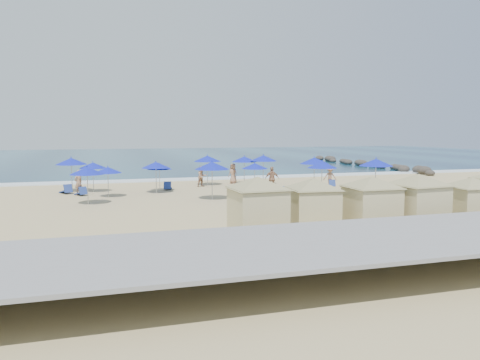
% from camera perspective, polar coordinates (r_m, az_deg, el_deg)
% --- Properties ---
extents(ground, '(160.00, 160.00, 0.00)m').
position_cam_1_polar(ground, '(30.02, 1.47, -2.82)').
color(ground, tan).
rests_on(ground, ground).
extents(ocean, '(160.00, 80.00, 0.06)m').
position_cam_1_polar(ocean, '(83.78, -10.59, 2.77)').
color(ocean, '#0E314E').
rests_on(ocean, ground).
extents(surf_line, '(160.00, 2.50, 0.08)m').
position_cam_1_polar(surf_line, '(44.87, -4.83, 0.14)').
color(surf_line, white).
rests_on(surf_line, ground).
extents(seawall, '(160.00, 6.10, 1.22)m').
position_cam_1_polar(seawall, '(17.85, 15.50, -7.01)').
color(seawall, gray).
rests_on(seawall, ground).
extents(rock_jetty, '(2.56, 26.66, 0.96)m').
position_cam_1_polar(rock_jetty, '(62.84, 15.15, 1.92)').
color(rock_jetty, '#2B2623').
rests_on(rock_jetty, ground).
extents(trash_bin, '(0.75, 0.75, 0.73)m').
position_cam_1_polar(trash_bin, '(27.19, 0.76, -2.97)').
color(trash_bin, black).
rests_on(trash_bin, ground).
extents(cabana_0, '(4.65, 4.65, 2.92)m').
position_cam_1_polar(cabana_0, '(20.17, 2.17, -2.36)').
color(cabana_0, beige).
rests_on(cabana_0, ground).
extents(cabana_1, '(4.33, 4.33, 2.73)m').
position_cam_1_polar(cabana_1, '(21.44, 8.91, -2.22)').
color(cabana_1, beige).
rests_on(cabana_1, ground).
extents(cabana_2, '(4.48, 4.48, 2.81)m').
position_cam_1_polar(cabana_2, '(22.15, 15.74, -1.99)').
color(cabana_2, beige).
rests_on(cabana_2, ground).
extents(cabana_3, '(4.57, 4.57, 2.88)m').
position_cam_1_polar(cabana_3, '(23.29, 20.89, -1.68)').
color(cabana_3, beige).
rests_on(cabana_3, ground).
extents(cabana_4, '(4.14, 4.14, 2.61)m').
position_cam_1_polar(cabana_4, '(25.26, 26.39, -1.69)').
color(cabana_4, beige).
rests_on(cabana_4, ground).
extents(umbrella_0, '(2.36, 2.36, 2.69)m').
position_cam_1_polar(umbrella_0, '(37.48, -19.88, 2.17)').
color(umbrella_0, '#A5A8AD').
rests_on(umbrella_0, ground).
extents(umbrella_1, '(2.16, 2.16, 2.46)m').
position_cam_1_polar(umbrella_1, '(30.65, -18.14, 1.08)').
color(umbrella_1, '#A5A8AD').
rests_on(umbrella_1, ground).
extents(umbrella_2, '(2.05, 2.05, 2.33)m').
position_cam_1_polar(umbrella_2, '(36.80, -17.50, 1.71)').
color(umbrella_2, '#A5A8AD').
rests_on(umbrella_2, ground).
extents(umbrella_3, '(1.93, 1.93, 2.20)m').
position_cam_1_polar(umbrella_3, '(33.63, -15.82, 1.18)').
color(umbrella_3, '#A5A8AD').
rests_on(umbrella_3, ground).
extents(umbrella_4, '(2.13, 2.13, 2.42)m').
position_cam_1_polar(umbrella_4, '(35.05, -10.22, 1.81)').
color(umbrella_4, '#A5A8AD').
rests_on(umbrella_4, ground).
extents(umbrella_5, '(1.93, 1.93, 2.19)m').
position_cam_1_polar(umbrella_5, '(36.16, -9.80, 1.63)').
color(umbrella_5, '#A5A8AD').
rests_on(umbrella_5, ground).
extents(umbrella_6, '(2.33, 2.33, 2.65)m').
position_cam_1_polar(umbrella_6, '(31.22, -3.43, 1.76)').
color(umbrella_6, '#A5A8AD').
rests_on(umbrella_6, ground).
extents(umbrella_7, '(2.31, 2.31, 2.63)m').
position_cam_1_polar(umbrella_7, '(40.10, 2.85, 2.68)').
color(umbrella_7, '#A5A8AD').
rests_on(umbrella_7, ground).
extents(umbrella_8, '(1.99, 1.99, 2.27)m').
position_cam_1_polar(umbrella_8, '(35.38, 1.81, 1.73)').
color(umbrella_8, '#A5A8AD').
rests_on(umbrella_8, ground).
extents(umbrella_9, '(2.19, 2.19, 2.50)m').
position_cam_1_polar(umbrella_9, '(40.58, 0.52, 2.56)').
color(umbrella_9, '#A5A8AD').
rests_on(umbrella_9, ground).
extents(umbrella_10, '(2.32, 2.32, 2.64)m').
position_cam_1_polar(umbrella_10, '(36.97, 9.05, 2.33)').
color(umbrella_10, '#A5A8AD').
rests_on(umbrella_10, ground).
extents(umbrella_11, '(2.41, 2.41, 2.74)m').
position_cam_1_polar(umbrella_11, '(34.58, 16.24, 2.07)').
color(umbrella_11, '#A5A8AD').
rests_on(umbrella_11, ground).
extents(umbrella_12, '(2.19, 2.19, 2.50)m').
position_cam_1_polar(umbrella_12, '(34.39, 9.97, 1.85)').
color(umbrella_12, '#A5A8AD').
rests_on(umbrella_12, ground).
extents(umbrella_13, '(2.31, 2.31, 2.63)m').
position_cam_1_polar(umbrella_13, '(39.56, -4.00, 2.62)').
color(umbrella_13, '#A5A8AD').
rests_on(umbrella_13, ground).
extents(beach_chair_0, '(1.06, 1.46, 0.74)m').
position_cam_1_polar(beach_chair_0, '(36.68, -20.40, -1.18)').
color(beach_chair_0, navy).
rests_on(beach_chair_0, ground).
extents(beach_chair_1, '(0.98, 1.33, 0.67)m').
position_cam_1_polar(beach_chair_1, '(35.27, -18.77, -1.44)').
color(beach_chair_1, navy).
rests_on(beach_chair_1, ground).
extents(beach_chair_2, '(0.83, 1.38, 0.71)m').
position_cam_1_polar(beach_chair_2, '(36.94, -8.80, -0.84)').
color(beach_chair_2, navy).
rests_on(beach_chair_2, ground).
extents(beach_chair_3, '(1.02, 1.43, 0.72)m').
position_cam_1_polar(beach_chair_3, '(32.45, -0.05, -1.71)').
color(beach_chair_3, navy).
rests_on(beach_chair_3, ground).
extents(beach_chair_4, '(0.75, 1.38, 0.73)m').
position_cam_1_polar(beach_chair_4, '(33.32, 4.85, -1.52)').
color(beach_chair_4, navy).
rests_on(beach_chair_4, ground).
extents(beach_chair_5, '(0.84, 1.30, 0.66)m').
position_cam_1_polar(beach_chair_5, '(39.09, 11.07, -0.54)').
color(beach_chair_5, navy).
rests_on(beach_chair_5, ground).
extents(beachgoer_0, '(0.78, 0.76, 1.80)m').
position_cam_1_polar(beachgoer_0, '(35.57, -19.10, -0.30)').
color(beachgoer_0, '#A87A5D').
rests_on(beachgoer_0, ground).
extents(beachgoer_1, '(1.00, 0.88, 1.71)m').
position_cam_1_polar(beachgoer_1, '(38.79, -4.67, 0.44)').
color(beachgoer_1, '#A87A5D').
rests_on(beachgoer_1, ground).
extents(beachgoer_2, '(1.18, 0.79, 1.86)m').
position_cam_1_polar(beachgoer_2, '(36.08, 3.93, 0.15)').
color(beachgoer_2, '#A87A5D').
rests_on(beachgoer_2, ground).
extents(beachgoer_3, '(1.23, 0.99, 1.66)m').
position_cam_1_polar(beachgoer_3, '(39.43, 10.91, 0.40)').
color(beachgoer_3, '#A87A5D').
rests_on(beachgoer_3, ground).
extents(beachgoer_4, '(0.97, 1.03, 1.77)m').
position_cam_1_polar(beachgoer_4, '(41.10, -0.87, 0.81)').
color(beachgoer_4, '#A87A5D').
rests_on(beachgoer_4, ground).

